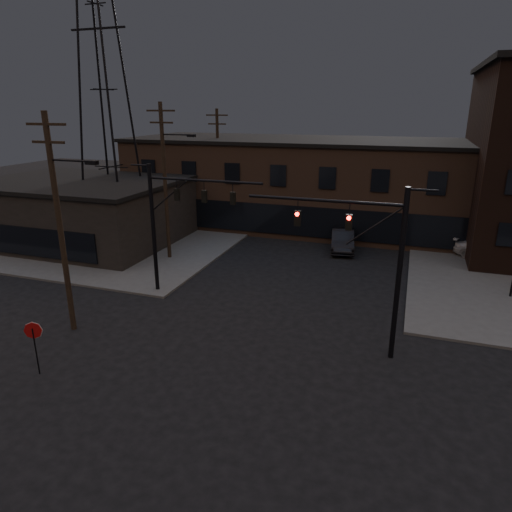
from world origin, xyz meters
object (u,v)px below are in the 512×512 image
(traffic_signal_near, at_px, (374,254))
(traffic_signal_far, at_px, (171,216))
(stop_sign, at_px, (34,336))
(car_crossing, at_px, (343,240))
(parked_car_lot_b, at_px, (489,250))

(traffic_signal_near, xyz_separation_m, traffic_signal_far, (-12.07, 3.50, 0.08))
(stop_sign, relative_size, car_crossing, 0.49)
(traffic_signal_far, height_order, parked_car_lot_b, traffic_signal_far)
(traffic_signal_near, distance_m, car_crossing, 17.03)
(parked_car_lot_b, bearing_deg, traffic_signal_near, 179.28)
(traffic_signal_far, height_order, car_crossing, traffic_signal_far)
(traffic_signal_near, xyz_separation_m, car_crossing, (-3.63, 16.12, -4.09))
(traffic_signal_near, bearing_deg, traffic_signal_far, 163.83)
(traffic_signal_far, distance_m, car_crossing, 15.75)
(traffic_signal_far, bearing_deg, parked_car_lot_b, 34.68)
(traffic_signal_far, relative_size, stop_sign, 3.23)
(stop_sign, bearing_deg, traffic_signal_near, 25.90)
(traffic_signal_far, distance_m, parked_car_lot_b, 23.87)
(parked_car_lot_b, bearing_deg, traffic_signal_far, 147.22)
(stop_sign, height_order, parked_car_lot_b, stop_sign)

